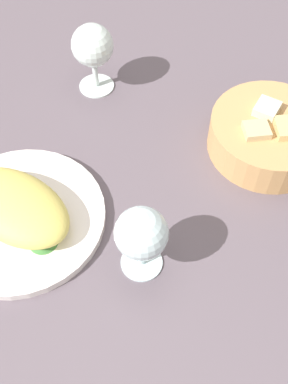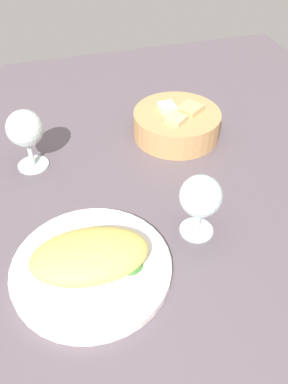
{
  "view_description": "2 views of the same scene",
  "coord_description": "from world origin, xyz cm",
  "px_view_note": "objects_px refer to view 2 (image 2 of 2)",
  "views": [
    {
      "loc": [
        27.79,
        -35.59,
        60.35
      ],
      "look_at": [
        7.5,
        -1.36,
        4.32
      ],
      "focal_mm": 44.35,
      "sensor_mm": 36.0,
      "label": 1
    },
    {
      "loc": [
        -10.29,
        -51.71,
        51.6
      ],
      "look_at": [
        5.03,
        -0.44,
        3.1
      ],
      "focal_mm": 36.94,
      "sensor_mm": 36.0,
      "label": 2
    }
  ],
  "objects_px": {
    "wine_glass_near": "(200,198)",
    "wine_glass_far": "(25,131)",
    "plate": "(92,268)",
    "bread_basket": "(177,123)"
  },
  "relations": [
    {
      "from": "plate",
      "to": "wine_glass_near",
      "type": "distance_m",
      "value": 0.21
    },
    {
      "from": "bread_basket",
      "to": "wine_glass_near",
      "type": "relative_size",
      "value": 1.65
    },
    {
      "from": "plate",
      "to": "wine_glass_far",
      "type": "distance_m",
      "value": 0.32
    },
    {
      "from": "wine_glass_far",
      "to": "plate",
      "type": "bearing_deg",
      "value": -77.67
    },
    {
      "from": "wine_glass_near",
      "to": "wine_glass_far",
      "type": "bearing_deg",
      "value": 133.73
    },
    {
      "from": "wine_glass_near",
      "to": "wine_glass_far",
      "type": "height_order",
      "value": "wine_glass_far"
    },
    {
      "from": "wine_glass_near",
      "to": "wine_glass_far",
      "type": "relative_size",
      "value": 0.92
    },
    {
      "from": "plate",
      "to": "wine_glass_near",
      "type": "height_order",
      "value": "wine_glass_near"
    },
    {
      "from": "plate",
      "to": "wine_glass_far",
      "type": "relative_size",
      "value": 1.98
    },
    {
      "from": "plate",
      "to": "bread_basket",
      "type": "bearing_deg",
      "value": 50.97
    }
  ]
}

